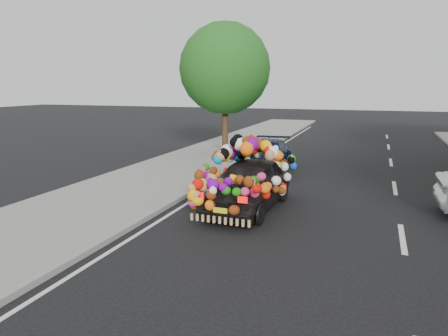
% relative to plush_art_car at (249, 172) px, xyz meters
% --- Properties ---
extents(ground, '(100.00, 100.00, 0.00)m').
position_rel_plush_art_car_xyz_m(ground, '(0.24, -1.17, -1.01)').
color(ground, black).
rests_on(ground, ground).
extents(sidewalk, '(4.00, 60.00, 0.12)m').
position_rel_plush_art_car_xyz_m(sidewalk, '(-4.06, -1.17, -0.95)').
color(sidewalk, gray).
rests_on(sidewalk, ground).
extents(kerb, '(0.15, 60.00, 0.13)m').
position_rel_plush_art_car_xyz_m(kerb, '(-2.11, -1.17, -0.94)').
color(kerb, gray).
rests_on(kerb, ground).
extents(lane_markings, '(6.00, 50.00, 0.01)m').
position_rel_plush_art_car_xyz_m(lane_markings, '(3.84, -1.17, -1.00)').
color(lane_markings, silver).
rests_on(lane_markings, ground).
extents(tree_near_sidewalk, '(4.20, 4.20, 6.13)m').
position_rel_plush_art_car_xyz_m(tree_near_sidewalk, '(-3.56, 8.33, 3.02)').
color(tree_near_sidewalk, '#332114').
rests_on(tree_near_sidewalk, ground).
extents(plush_art_car, '(2.13, 4.20, 1.98)m').
position_rel_plush_art_car_xyz_m(plush_art_car, '(0.00, 0.00, 0.00)').
color(plush_art_car, black).
rests_on(plush_art_car, ground).
extents(navy_sedan, '(1.99, 4.23, 1.19)m').
position_rel_plush_art_car_xyz_m(navy_sedan, '(-0.81, 5.21, -0.41)').
color(navy_sedan, black).
rests_on(navy_sedan, ground).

